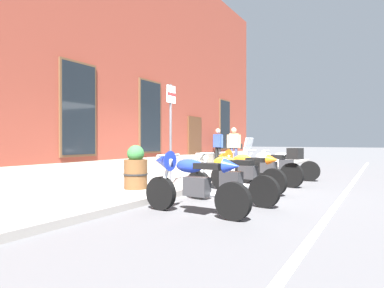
# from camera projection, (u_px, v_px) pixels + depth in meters

# --- Properties ---
(ground_plane) EXTENTS (140.00, 140.00, 0.00)m
(ground_plane) POSITION_uv_depth(u_px,v_px,m) (208.00, 189.00, 8.83)
(ground_plane) COLOR #424244
(sidewalk) EXTENTS (28.09, 3.06, 0.13)m
(sidewalk) POSITION_uv_depth(u_px,v_px,m) (160.00, 183.00, 9.59)
(sidewalk) COLOR gray
(sidewalk) RESTS_ON ground_plane
(lane_stripe) EXTENTS (28.09, 0.12, 0.01)m
(lane_stripe) POSITION_uv_depth(u_px,v_px,m) (341.00, 199.00, 7.25)
(lane_stripe) COLOR silver
(lane_stripe) RESTS_ON ground_plane
(brick_pub_facade) EXTENTS (22.09, 5.52, 8.27)m
(brick_pub_facade) POSITION_uv_depth(u_px,v_px,m) (59.00, 58.00, 11.65)
(brick_pub_facade) COLOR brown
(brick_pub_facade) RESTS_ON ground_plane
(motorcycle_blue_sport) EXTENTS (0.62, 2.07, 1.08)m
(motorcycle_blue_sport) POSITION_uv_depth(u_px,v_px,m) (190.00, 180.00, 5.76)
(motorcycle_blue_sport) COLOR black
(motorcycle_blue_sport) RESTS_ON ground_plane
(motorcycle_yellow_naked) EXTENTS (0.62, 2.15, 1.01)m
(motorcycle_yellow_naked) POSITION_uv_depth(u_px,v_px,m) (228.00, 179.00, 6.83)
(motorcycle_yellow_naked) COLOR black
(motorcycle_yellow_naked) RESTS_ON ground_plane
(motorcycle_orange_sport) EXTENTS (0.72, 2.08, 1.04)m
(motorcycle_orange_sport) POSITION_uv_depth(u_px,v_px,m) (243.00, 169.00, 8.27)
(motorcycle_orange_sport) COLOR black
(motorcycle_orange_sport) RESTS_ON ground_plane
(motorcycle_silver_touring) EXTENTS (0.84, 2.13, 1.36)m
(motorcycle_silver_touring) POSITION_uv_depth(u_px,v_px,m) (271.00, 166.00, 9.51)
(motorcycle_silver_touring) COLOR black
(motorcycle_silver_touring) RESTS_ON ground_plane
(motorcycle_grey_naked) EXTENTS (0.62, 2.17, 0.96)m
(motorcycle_grey_naked) POSITION_uv_depth(u_px,v_px,m) (284.00, 165.00, 10.92)
(motorcycle_grey_naked) COLOR black
(motorcycle_grey_naked) RESTS_ON ground_plane
(pedestrian_tan_coat) EXTENTS (0.38, 0.62, 1.70)m
(pedestrian_tan_coat) POSITION_uv_depth(u_px,v_px,m) (234.00, 145.00, 14.37)
(pedestrian_tan_coat) COLOR #2D3351
(pedestrian_tan_coat) RESTS_ON sidewalk
(pedestrian_blue_top) EXTENTS (0.31, 0.57, 1.70)m
(pedestrian_blue_top) POSITION_uv_depth(u_px,v_px,m) (218.00, 145.00, 15.50)
(pedestrian_blue_top) COLOR black
(pedestrian_blue_top) RESTS_ON sidewalk
(parking_sign) EXTENTS (0.36, 0.07, 2.56)m
(parking_sign) POSITION_uv_depth(u_px,v_px,m) (171.00, 120.00, 8.57)
(parking_sign) COLOR #4C4C51
(parking_sign) RESTS_ON sidewalk
(barrel_planter) EXTENTS (0.57, 0.57, 1.02)m
(barrel_planter) POSITION_uv_depth(u_px,v_px,m) (136.00, 169.00, 7.91)
(barrel_planter) COLOR brown
(barrel_planter) RESTS_ON sidewalk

